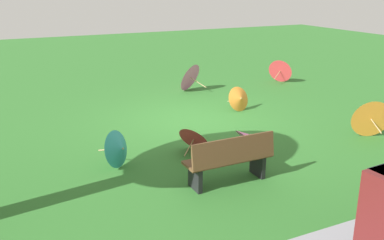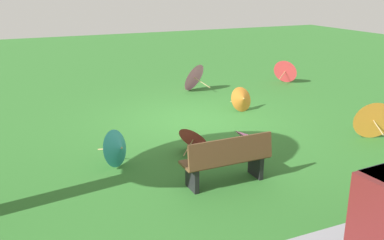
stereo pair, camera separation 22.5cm
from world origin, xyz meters
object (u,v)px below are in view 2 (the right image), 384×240
at_px(parasol_orange_0, 242,99).
at_px(parasol_orange_1, 372,119).
at_px(parasol_red_1, 195,137).
at_px(parasol_teal_0, 118,148).
at_px(parasol_pink_1, 192,76).
at_px(parasol_red_0, 286,71).
at_px(parasol_pink_0, 249,138).
at_px(park_bench, 227,160).

xyz_separation_m(parasol_orange_0, parasol_orange_1, (-1.57, 3.08, 0.12)).
height_order(parasol_red_1, parasol_orange_0, parasol_orange_0).
relative_size(parasol_teal_0, parasol_red_1, 0.88).
distance_m(parasol_red_1, parasol_orange_0, 3.26).
height_order(parasol_red_1, parasol_pink_1, parasol_pink_1).
distance_m(parasol_red_0, parasol_pink_1, 3.53).
height_order(parasol_pink_0, parasol_orange_0, parasol_orange_0).
height_order(parasol_pink_1, parasol_orange_1, parasol_pink_1).
distance_m(park_bench, parasol_orange_0, 4.60).
distance_m(parasol_pink_0, parasol_pink_1, 5.52).
bearing_deg(parasol_orange_1, parasol_orange_0, -63.02).
bearing_deg(parasol_teal_0, parasol_red_0, -147.15).
xyz_separation_m(parasol_red_1, parasol_pink_1, (-2.16, -4.92, 0.15)).
height_order(park_bench, parasol_orange_1, parasol_orange_1).
bearing_deg(parasol_pink_0, parasol_pink_1, -101.84).
xyz_separation_m(park_bench, parasol_red_0, (-5.82, -6.28, -0.04)).
relative_size(parasol_teal_0, parasol_orange_0, 1.01).
height_order(parasol_red_0, parasol_orange_1, parasol_orange_1).
distance_m(park_bench, parasol_orange_1, 4.20).
xyz_separation_m(park_bench, parasol_pink_1, (-2.29, -6.56, 0.01)).
bearing_deg(parasol_red_1, parasol_red_0, -140.74).
height_order(parasol_pink_0, parasol_red_0, parasol_red_0).
bearing_deg(parasol_red_1, parasol_pink_1, -113.70).
bearing_deg(parasol_orange_1, parasol_pink_1, -72.45).
height_order(parasol_teal_0, parasol_orange_1, parasol_orange_1).
distance_m(park_bench, parasol_pink_0, 1.65).
height_order(parasol_red_1, parasol_orange_1, parasol_orange_1).
distance_m(parasol_red_0, parasol_orange_1, 5.80).
xyz_separation_m(park_bench, parasol_orange_1, (-4.14, -0.73, -0.00)).
xyz_separation_m(parasol_pink_1, parasol_orange_0, (-0.28, 2.75, -0.13)).
height_order(parasol_pink_0, parasol_red_1, parasol_red_1).
relative_size(parasol_teal_0, parasol_pink_0, 1.19).
relative_size(parasol_teal_0, parasol_red_0, 0.81).
xyz_separation_m(parasol_teal_0, parasol_orange_0, (-4.10, -2.27, -0.03)).
height_order(parasol_teal_0, parasol_orange_0, parasol_teal_0).
bearing_deg(parasol_orange_0, parasol_red_1, 41.68).
bearing_deg(parasol_red_0, parasol_pink_1, -4.48).
distance_m(parasol_teal_0, parasol_red_1, 1.67).
bearing_deg(parasol_pink_0, park_bench, 45.09).
bearing_deg(parasol_teal_0, parasol_orange_0, -151.06).
relative_size(park_bench, parasol_red_0, 1.73).
height_order(parasol_pink_0, parasol_pink_1, parasol_pink_1).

